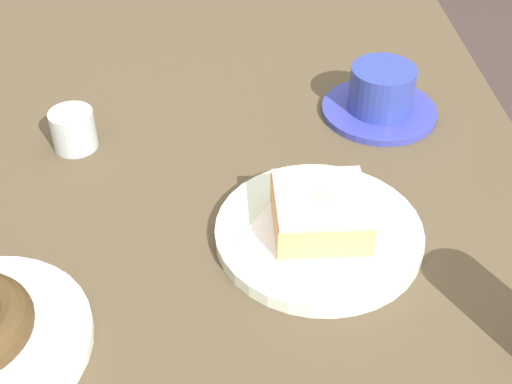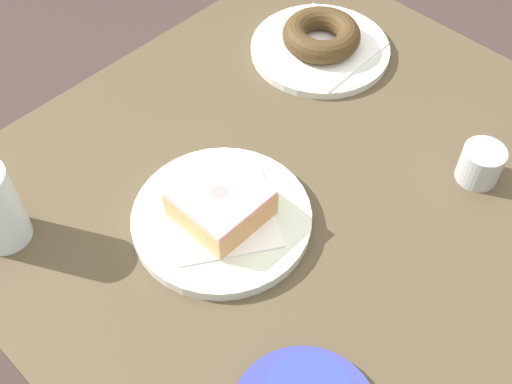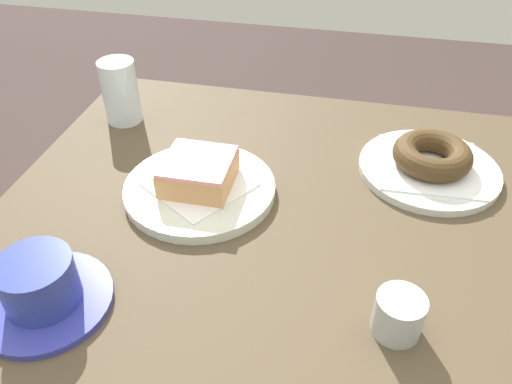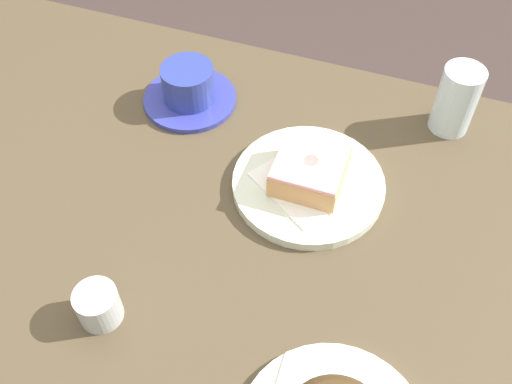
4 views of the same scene
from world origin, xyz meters
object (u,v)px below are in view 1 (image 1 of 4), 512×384
Objects in this scene: plate_glazed_square at (319,233)px; coffee_cup at (381,95)px; donut_glazed_square at (320,211)px; sugar_jar at (73,130)px.

coffee_cup is at bearing 154.55° from plate_glazed_square.
sugar_jar is at bearing -123.32° from donut_glazed_square.
donut_glazed_square is at bearing 0.00° from plate_glazed_square.
plate_glazed_square is 2.28× the size of donut_glazed_square.
plate_glazed_square is 1.45× the size of coffee_cup.
donut_glazed_square reaches higher than plate_glazed_square.
coffee_cup reaches higher than plate_glazed_square.
coffee_cup is at bearing 97.28° from sugar_jar.
sugar_jar is at bearing -82.72° from coffee_cup.
coffee_cup is (-0.24, 0.11, 0.02)m from plate_glazed_square.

